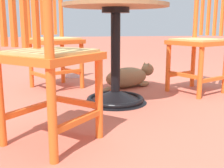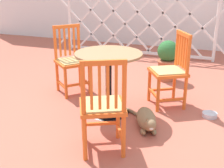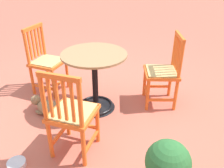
{
  "view_description": "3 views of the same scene",
  "coord_description": "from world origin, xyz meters",
  "views": [
    {
      "loc": [
        -2.14,
        0.41,
        0.58
      ],
      "look_at": [
        -0.02,
        0.07,
        0.14
      ],
      "focal_mm": 46.26,
      "sensor_mm": 36.0,
      "label": 1
    },
    {
      "loc": [
        1.11,
        -2.98,
        1.55
      ],
      "look_at": [
        0.05,
        -0.08,
        0.41
      ],
      "focal_mm": 47.92,
      "sensor_mm": 36.0,
      "label": 2
    },
    {
      "loc": [
        1.45,
        2.08,
        1.72
      ],
      "look_at": [
        -0.23,
        0.13,
        0.3
      ],
      "focal_mm": 38.06,
      "sensor_mm": 36.0,
      "label": 3
    }
  ],
  "objects": [
    {
      "name": "orange_chair_facing_out",
      "position": [
        0.2,
        -0.73,
        0.43
      ],
      "size": [
        0.54,
        0.54,
        0.91
      ],
      "color": "orange",
      "rests_on": "ground_plane"
    },
    {
      "name": "pet_water_bowl",
      "position": [
        1.1,
        0.33,
        0.03
      ],
      "size": [
        0.17,
        0.17,
        0.05
      ],
      "primitive_type": "cylinder",
      "color": "silver",
      "rests_on": "ground_plane"
    },
    {
      "name": "tabby_cat",
      "position": [
        0.48,
        -0.18,
        0.1
      ],
      "size": [
        0.5,
        0.62,
        0.23
      ],
      "color": "#8E704C",
      "rests_on": "ground_plane"
    },
    {
      "name": "cafe_table",
      "position": [
        -0.04,
        0.04,
        0.28
      ],
      "size": [
        0.76,
        0.76,
        0.73
      ],
      "color": "black",
      "rests_on": "ground_plane"
    },
    {
      "name": "terracotta_planter",
      "position": [
        0.39,
        1.45,
        0.33
      ],
      "size": [
        0.32,
        0.32,
        0.62
      ],
      "color": "#B25B3D",
      "rests_on": "ground_plane"
    },
    {
      "name": "ground_plane",
      "position": [
        0.0,
        0.0,
        0.0
      ],
      "size": [
        24.0,
        24.0,
        0.0
      ],
      "primitive_type": "plane",
      "color": "#BC604C"
    },
    {
      "name": "lattice_fence_panel",
      "position": [
        -0.46,
        2.77,
        0.61
      ],
      "size": [
        3.6,
        0.06,
        1.23
      ],
      "color": "white",
      "rests_on": "ground_plane"
    },
    {
      "name": "orange_chair_by_planter",
      "position": [
        0.58,
        0.51,
        0.43
      ],
      "size": [
        0.55,
        0.55,
        0.91
      ],
      "color": "orange",
      "rests_on": "ground_plane"
    },
    {
      "name": "orange_chair_near_fence",
      "position": [
        -0.75,
        0.51,
        0.43
      ],
      "size": [
        0.56,
        0.56,
        0.91
      ],
      "color": "orange",
      "rests_on": "ground_plane"
    }
  ]
}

